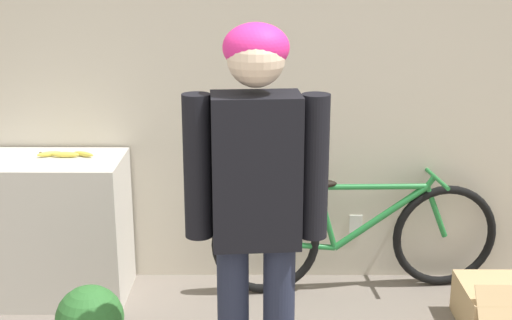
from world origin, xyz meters
TOP-DOWN VIEW (x-y plane):
  - wall_back at (0.00, 2.44)m, footprint 8.00×0.07m
  - side_shelf at (-1.26, 2.14)m, footprint 0.85×0.51m
  - person at (-0.06, 0.98)m, footprint 0.58×0.26m
  - bicycle at (0.53, 2.23)m, footprint 1.74×0.46m
  - banana at (-1.17, 2.18)m, footprint 0.33×0.09m
  - cardboard_box at (1.30, 1.76)m, footprint 0.49×0.52m

SIDE VIEW (x-z plane):
  - cardboard_box at x=1.30m, z-range -0.04..0.29m
  - bicycle at x=0.53m, z-range -0.01..0.70m
  - side_shelf at x=-1.26m, z-range 0.00..0.85m
  - banana at x=-1.17m, z-range 0.85..0.88m
  - person at x=-0.06m, z-range 0.19..1.92m
  - wall_back at x=0.00m, z-range 0.00..2.60m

